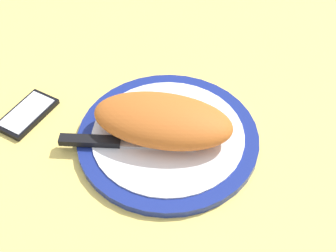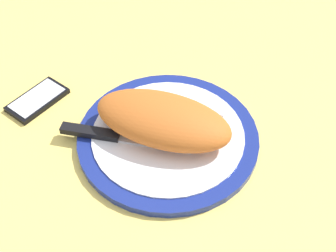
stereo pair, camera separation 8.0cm
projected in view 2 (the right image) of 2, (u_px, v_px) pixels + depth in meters
The scene contains 6 objects.
ground_plane at pixel (168, 145), 83.49cm from camera, with size 150.00×150.00×3.00cm, color #EACC60.
plate at pixel (168, 137), 81.76cm from camera, with size 32.50×32.50×1.78cm.
calzone at pixel (164, 118), 79.13cm from camera, with size 24.76×12.61×6.51cm.
fork at pixel (171, 104), 85.87cm from camera, with size 16.88×2.97×0.40cm.
knife at pixel (106, 135), 80.19cm from camera, with size 23.72×5.69×1.20cm.
smartphone at pixel (37, 101), 88.52cm from camera, with size 9.24×12.83×1.16cm.
Camera 2 is at (-19.51, 50.14, 62.45)cm, focal length 48.68 mm.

